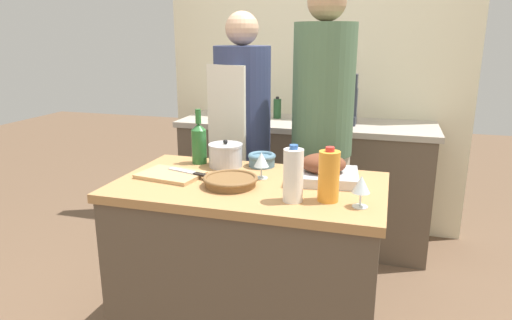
{
  "coord_description": "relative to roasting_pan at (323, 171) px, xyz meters",
  "views": [
    {
      "loc": [
        0.59,
        -1.89,
        1.53
      ],
      "look_at": [
        0.0,
        0.11,
        0.96
      ],
      "focal_mm": 32.0,
      "sensor_mm": 36.0,
      "label": 1
    }
  ],
  "objects": [
    {
      "name": "roasting_pan",
      "position": [
        0.0,
        0.0,
        0.0
      ],
      "size": [
        0.35,
        0.3,
        0.13
      ],
      "color": "#BCBCC1",
      "rests_on": "kitchen_island"
    },
    {
      "name": "mixing_bowl",
      "position": [
        -0.34,
        0.16,
        -0.01
      ],
      "size": [
        0.14,
        0.14,
        0.07
      ],
      "color": "slate",
      "rests_on": "kitchen_island"
    },
    {
      "name": "person_cook_aproned",
      "position": [
        -0.58,
        0.58,
        -0.01
      ],
      "size": [
        0.35,
        0.37,
        1.67
      ],
      "rotation": [
        0.0,
        0.0,
        -0.3
      ],
      "color": "beige",
      "rests_on": "ground_plane"
    },
    {
      "name": "milk_jug",
      "position": [
        -0.08,
        -0.3,
        0.06
      ],
      "size": [
        0.08,
        0.08,
        0.23
      ],
      "color": "white",
      "rests_on": "kitchen_island"
    },
    {
      "name": "condiment_bottle_short",
      "position": [
        -0.69,
        1.22,
        0.05
      ],
      "size": [
        0.07,
        0.07,
        0.13
      ],
      "color": "#332D28",
      "rests_on": "back_counter"
    },
    {
      "name": "back_wall",
      "position": [
        -0.32,
        1.61,
        0.34
      ],
      "size": [
        2.36,
        0.1,
        2.55
      ],
      "color": "beige",
      "rests_on": "ground_plane"
    },
    {
      "name": "stand_mixer",
      "position": [
        -0.04,
        1.24,
        0.14
      ],
      "size": [
        0.18,
        0.14,
        0.35
      ],
      "color": "#333842",
      "rests_on": "back_counter"
    },
    {
      "name": "wicker_basket",
      "position": [
        -0.38,
        -0.19,
        -0.03
      ],
      "size": [
        0.25,
        0.25,
        0.04
      ],
      "color": "brown",
      "rests_on": "kitchen_island"
    },
    {
      "name": "wine_glass_left",
      "position": [
        -0.28,
        -0.04,
        0.04
      ],
      "size": [
        0.07,
        0.07,
        0.13
      ],
      "color": "silver",
      "rests_on": "kitchen_island"
    },
    {
      "name": "knife_chef",
      "position": [
        -0.61,
        -0.11,
        -0.03
      ],
      "size": [
        0.25,
        0.1,
        0.01
      ],
      "color": "#B7B7BC",
      "rests_on": "cutting_board"
    },
    {
      "name": "wine_bottle_green",
      "position": [
        -0.67,
        0.12,
        0.06
      ],
      "size": [
        0.08,
        0.08,
        0.29
      ],
      "color": "#28662D",
      "rests_on": "kitchen_island"
    },
    {
      "name": "back_counter",
      "position": [
        -0.32,
        1.26,
        -0.47
      ],
      "size": [
        1.86,
        0.6,
        0.92
      ],
      "color": "brown",
      "rests_on": "ground_plane"
    },
    {
      "name": "juice_jug",
      "position": [
        0.06,
        -0.25,
        0.06
      ],
      "size": [
        0.09,
        0.09,
        0.23
      ],
      "color": "orange",
      "rests_on": "kitchen_island"
    },
    {
      "name": "person_cook_guest",
      "position": [
        -0.09,
        0.55,
        0.08
      ],
      "size": [
        0.35,
        0.35,
        1.81
      ],
      "rotation": [
        0.0,
        0.0,
        -0.38
      ],
      "color": "beige",
      "rests_on": "ground_plane"
    },
    {
      "name": "stock_pot",
      "position": [
        -0.51,
        0.1,
        0.01
      ],
      "size": [
        0.18,
        0.18,
        0.14
      ],
      "color": "#B7B7BC",
      "rests_on": "kitchen_island"
    },
    {
      "name": "condiment_bottle_tall",
      "position": [
        -0.55,
        1.34,
        0.06
      ],
      "size": [
        0.06,
        0.06,
        0.16
      ],
      "color": "#234C28",
      "rests_on": "back_counter"
    },
    {
      "name": "kitchen_island",
      "position": [
        -0.32,
        -0.12,
        -0.49
      ],
      "size": [
        1.22,
        0.7,
        0.88
      ],
      "color": "brown",
      "rests_on": "ground_plane"
    },
    {
      "name": "wine_glass_right",
      "position": [
        0.19,
        -0.29,
        0.04
      ],
      "size": [
        0.07,
        0.07,
        0.13
      ],
      "color": "silver",
      "rests_on": "kitchen_island"
    },
    {
      "name": "cutting_board",
      "position": [
        -0.7,
        -0.14,
        -0.04
      ],
      "size": [
        0.32,
        0.24,
        0.02
      ],
      "color": "tan",
      "rests_on": "kitchen_island"
    }
  ]
}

